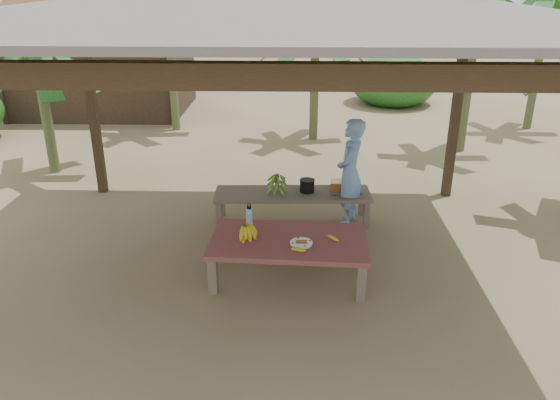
{
  "coord_description": "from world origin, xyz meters",
  "views": [
    {
      "loc": [
        0.35,
        -5.96,
        3.34
      ],
      "look_at": [
        0.18,
        0.1,
        0.8
      ],
      "focal_mm": 35.0,
      "sensor_mm": 36.0,
      "label": 1
    }
  ],
  "objects_px": {
    "ripe_banana_bunch": "(244,230)",
    "water_flask": "(249,216)",
    "cooking_pot": "(307,186)",
    "bench": "(293,196)",
    "woman": "(350,173)",
    "work_table": "(289,244)",
    "plate": "(301,243)"
  },
  "relations": [
    {
      "from": "work_table",
      "to": "bench",
      "type": "height_order",
      "value": "work_table"
    },
    {
      "from": "ripe_banana_bunch",
      "to": "water_flask",
      "type": "xyz_separation_m",
      "value": [
        0.04,
        0.33,
        0.03
      ]
    },
    {
      "from": "work_table",
      "to": "bench",
      "type": "xyz_separation_m",
      "value": [
        0.03,
        1.56,
        -0.04
      ]
    },
    {
      "from": "cooking_pot",
      "to": "woman",
      "type": "xyz_separation_m",
      "value": [
        0.59,
        -0.06,
        0.23
      ]
    },
    {
      "from": "cooking_pot",
      "to": "woman",
      "type": "bearing_deg",
      "value": -5.48
    },
    {
      "from": "work_table",
      "to": "cooking_pot",
      "type": "relative_size",
      "value": 9.07
    },
    {
      "from": "bench",
      "to": "water_flask",
      "type": "xyz_separation_m",
      "value": [
        -0.52,
        -1.19,
        0.22
      ]
    },
    {
      "from": "ripe_banana_bunch",
      "to": "plate",
      "type": "xyz_separation_m",
      "value": [
        0.66,
        -0.17,
        -0.08
      ]
    },
    {
      "from": "work_table",
      "to": "bench",
      "type": "distance_m",
      "value": 1.56
    },
    {
      "from": "bench",
      "to": "plate",
      "type": "distance_m",
      "value": 1.7
    },
    {
      "from": "woman",
      "to": "bench",
      "type": "bearing_deg",
      "value": -72.97
    },
    {
      "from": "plate",
      "to": "water_flask",
      "type": "height_order",
      "value": "water_flask"
    },
    {
      "from": "plate",
      "to": "water_flask",
      "type": "distance_m",
      "value": 0.81
    },
    {
      "from": "water_flask",
      "to": "bench",
      "type": "bearing_deg",
      "value": 66.61
    },
    {
      "from": "ripe_banana_bunch",
      "to": "cooking_pot",
      "type": "xyz_separation_m",
      "value": [
        0.76,
        1.56,
        -0.06
      ]
    },
    {
      "from": "work_table",
      "to": "woman",
      "type": "distance_m",
      "value": 1.78
    },
    {
      "from": "ripe_banana_bunch",
      "to": "cooking_pot",
      "type": "bearing_deg",
      "value": 64.23
    },
    {
      "from": "ripe_banana_bunch",
      "to": "water_flask",
      "type": "height_order",
      "value": "water_flask"
    },
    {
      "from": "work_table",
      "to": "woman",
      "type": "relative_size",
      "value": 1.21
    },
    {
      "from": "plate",
      "to": "cooking_pot",
      "type": "height_order",
      "value": "cooking_pot"
    },
    {
      "from": "plate",
      "to": "ripe_banana_bunch",
      "type": "bearing_deg",
      "value": 165.59
    },
    {
      "from": "bench",
      "to": "cooking_pot",
      "type": "xyz_separation_m",
      "value": [
        0.2,
        0.04,
        0.14
      ]
    },
    {
      "from": "work_table",
      "to": "plate",
      "type": "relative_size",
      "value": 7.3
    },
    {
      "from": "plate",
      "to": "woman",
      "type": "relative_size",
      "value": 0.17
    },
    {
      "from": "cooking_pot",
      "to": "bench",
      "type": "bearing_deg",
      "value": -168.76
    },
    {
      "from": "work_table",
      "to": "cooking_pot",
      "type": "xyz_separation_m",
      "value": [
        0.23,
        1.6,
        0.1
      ]
    },
    {
      "from": "water_flask",
      "to": "cooking_pot",
      "type": "bearing_deg",
      "value": 59.72
    },
    {
      "from": "bench",
      "to": "water_flask",
      "type": "relative_size",
      "value": 7.78
    },
    {
      "from": "plate",
      "to": "cooking_pot",
      "type": "relative_size",
      "value": 1.24
    },
    {
      "from": "woman",
      "to": "water_flask",
      "type": "bearing_deg",
      "value": -29.87
    },
    {
      "from": "work_table",
      "to": "ripe_banana_bunch",
      "type": "relative_size",
      "value": 6.01
    },
    {
      "from": "cooking_pot",
      "to": "woman",
      "type": "relative_size",
      "value": 0.13
    }
  ]
}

